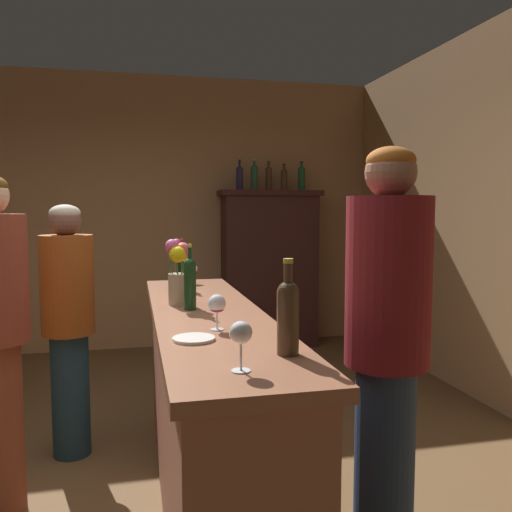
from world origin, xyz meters
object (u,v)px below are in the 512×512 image
at_px(display_bottle_midleft, 254,176).
at_px(bartender, 387,341).
at_px(bar_counter, 209,413).
at_px(display_cabinet, 269,266).
at_px(display_bottle_midright, 284,178).
at_px(patron_near_entrance, 68,318).
at_px(wine_bottle_riesling, 190,281).
at_px(display_bottle_left, 240,177).
at_px(wine_bottle_chardonnay, 288,313).
at_px(cheese_plate, 194,339).
at_px(wine_glass_rear, 241,334).
at_px(wine_glass_front, 217,305).
at_px(wine_glass_mid, 191,269).
at_px(wine_bottle_malbec, 181,266).
at_px(flower_arrangement, 179,271).
at_px(display_bottle_center, 269,177).
at_px(display_bottle_right, 301,177).

height_order(display_bottle_midleft, bartender, display_bottle_midleft).
relative_size(bar_counter, display_cabinet, 1.38).
height_order(display_bottle_midright, bartender, display_bottle_midright).
relative_size(display_bottle_midleft, patron_near_entrance, 0.22).
relative_size(wine_bottle_riesling, display_bottle_left, 1.01).
bearing_deg(wine_bottle_chardonnay, display_cabinet, 76.41).
bearing_deg(cheese_plate, wine_glass_rear, -76.74).
distance_m(display_bottle_left, display_bottle_midright, 0.50).
distance_m(display_bottle_left, display_bottle_midleft, 0.16).
bearing_deg(wine_glass_front, wine_bottle_riesling, 97.49).
relative_size(wine_glass_front, wine_glass_rear, 0.94).
bearing_deg(wine_glass_rear, display_cabinet, 74.32).
height_order(wine_glass_front, wine_glass_mid, wine_glass_front).
bearing_deg(cheese_plate, display_bottle_midleft, 73.66).
relative_size(display_cabinet, wine_bottle_malbec, 5.52).
relative_size(flower_arrangement, display_bottle_center, 1.09).
xyz_separation_m(flower_arrangement, bartender, (0.78, -0.78, -0.22)).
bearing_deg(wine_glass_mid, wine_glass_front, -91.78).
distance_m(wine_bottle_riesling, bartender, 0.99).
xyz_separation_m(patron_near_entrance, bartender, (1.40, -1.39, 0.12)).
height_order(wine_glass_rear, display_bottle_midleft, display_bottle_midleft).
bearing_deg(wine_glass_front, wine_bottle_malbec, 92.06).
relative_size(wine_bottle_malbec, wine_bottle_riesling, 0.95).
bearing_deg(display_bottle_left, patron_near_entrance, -123.87).
distance_m(wine_bottle_malbec, patron_near_entrance, 0.75).
xyz_separation_m(display_cabinet, wine_bottle_chardonnay, (-0.94, -3.89, 0.27)).
bearing_deg(display_bottle_midright, flower_arrangement, -115.87).
bearing_deg(wine_bottle_riesling, bartender, -40.93).
relative_size(bar_counter, wine_bottle_chardonnay, 7.17).
relative_size(display_bottle_midright, display_bottle_right, 0.91).
height_order(wine_glass_front, display_bottle_center, display_bottle_center).
bearing_deg(wine_glass_rear, bar_counter, 88.07).
distance_m(display_cabinet, flower_arrangement, 3.13).
bearing_deg(display_bottle_right, flower_arrangement, -119.00).
height_order(wine_bottle_chardonnay, cheese_plate, wine_bottle_chardonnay).
bearing_deg(flower_arrangement, bar_counter, -59.95).
bearing_deg(display_bottle_midleft, display_bottle_midright, 0.00).
bearing_deg(display_bottle_center, bar_counter, -109.53).
bearing_deg(wine_bottle_chardonnay, display_bottle_midright, 74.18).
height_order(bar_counter, display_bottle_midleft, display_bottle_midleft).
distance_m(bar_counter, display_bottle_midleft, 3.49).
bearing_deg(wine_bottle_chardonnay, wine_bottle_riesling, 105.25).
bearing_deg(bar_counter, display_cabinet, 70.28).
xyz_separation_m(wine_bottle_malbec, wine_glass_mid, (0.09, 0.22, -0.05)).
xyz_separation_m(cheese_plate, bartender, (0.79, -0.02, -0.05)).
distance_m(display_bottle_right, bartender, 3.84).
height_order(wine_bottle_malbec, display_bottle_center, display_bottle_center).
bearing_deg(cheese_plate, wine_bottle_chardonnay, -42.39).
height_order(cheese_plate, display_bottle_center, display_bottle_center).
xyz_separation_m(display_bottle_left, bartender, (-0.11, -3.65, -0.88)).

